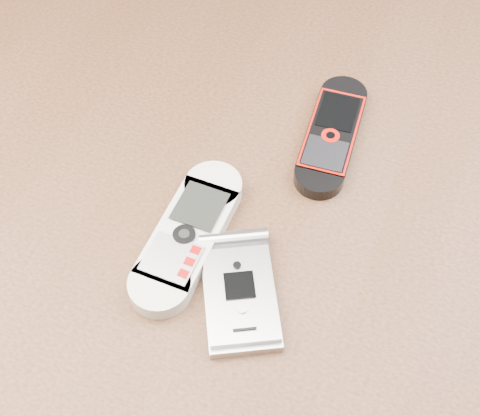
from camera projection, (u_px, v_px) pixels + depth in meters
name	position (u px, v px, depth m)	size (l,w,h in m)	color
table	(235.00, 277.00, 0.62)	(1.20, 0.80, 0.75)	black
nokia_white	(188.00, 235.00, 0.51)	(0.05, 0.14, 0.02)	beige
nokia_black_red	(332.00, 134.00, 0.57)	(0.04, 0.14, 0.01)	black
motorola_razr	(240.00, 293.00, 0.48)	(0.05, 0.10, 0.02)	#B5B4B9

